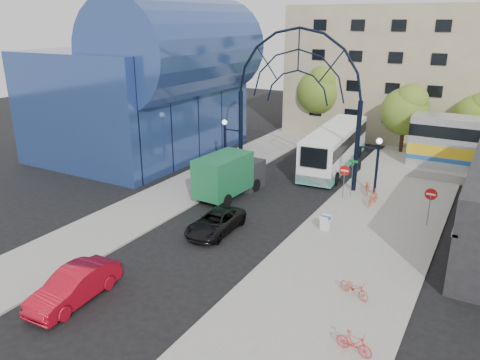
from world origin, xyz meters
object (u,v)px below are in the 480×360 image
Objects in this scene: gateway_arch at (298,75)px; black_suv at (215,222)px; tree_north_c at (478,115)px; tree_north_b at (321,89)px; street_name_sign at (352,170)px; city_bus at (335,147)px; green_truck at (230,175)px; red_sedan at (74,286)px; sandwich_board at (325,221)px; bike_near_b at (373,197)px; do_not_enter_sign at (430,198)px; stop_sign at (344,174)px; bike_far_a at (354,288)px; bike_far_b at (354,343)px; tree_north_a at (407,109)px; bike_near_a at (368,186)px.

black_suv is (-0.31, -11.41, -7.90)m from gateway_arch.
tree_north_b is at bearing 172.88° from tree_north_c.
city_bus is at bearing 118.15° from street_name_sign.
red_sedan is at bearing -83.03° from green_truck.
black_suv is (-5.91, -3.38, -0.09)m from sandwich_board.
do_not_enter_sign is at bearing -18.27° from bike_near_b.
bike_near_b is (7.37, 9.24, -0.00)m from black_suv.
do_not_enter_sign is 1.39× the size of bike_near_b.
bike_far_a is (4.54, -12.28, -1.43)m from stop_sign.
city_bus is at bearing -141.06° from tree_north_c.
black_suv is at bearing -146.78° from do_not_enter_sign.
bike_far_b is at bearing -73.59° from city_bus.
bike_near_b is at bearing 21.97° from bike_far_b.
green_truck is (-8.97, -17.33, -2.96)m from tree_north_a.
street_name_sign is (5.20, -1.40, -6.43)m from gateway_arch.
tree_north_a is 0.53× the size of city_bus.
tree_north_b reaches higher than do_not_enter_sign.
city_bus reaches higher than bike_far_a.
bike_near_b is at bearing -17.03° from gateway_arch.
bike_far_b is (-0.49, -14.25, -1.39)m from do_not_enter_sign.
bike_near_b is 16.45m from bike_far_b.
sandwich_board is at bearing -91.50° from tree_north_a.
tree_north_b reaches higher than black_suv.
street_name_sign is 2.24m from bike_near_a.
red_sedan is (-3.57, -26.41, -1.07)m from city_bus.
bike_far_b is at bearing 9.49° from red_sedan.
do_not_enter_sign is at bearing -19.99° from gateway_arch.
bike_far_a is (4.14, -12.88, -1.57)m from street_name_sign.
tree_north_a is 1.08× the size of tree_north_c.
tree_north_c reaches higher than red_sedan.
gateway_arch is 8.37m from stop_sign.
gateway_arch is 2.82× the size of red_sedan.
green_truck is at bearing -117.81° from gateway_arch.
sandwich_board is 20.33m from tree_north_a.
stop_sign is at bearing 97.57° from sandwich_board.
do_not_enter_sign is 1.60× the size of bike_far_b.
tree_north_a reaches higher than red_sedan.
stop_sign is 6.51m from do_not_enter_sign.
do_not_enter_sign is at bearing 13.42° from bike_far_a.
bike_near_a is at bearing 66.02° from red_sedan.
city_bus is (-10.56, -8.53, -2.41)m from tree_north_c.
tree_north_a is 4.50× the size of bike_far_b.
red_sedan is 12.82m from bike_far_b.
red_sedan is at bearing -110.16° from street_name_sign.
do_not_enter_sign reaches higher than black_suv.
street_name_sign reaches higher than red_sedan.
green_truck reaches higher than stop_sign.
city_bus is 21.20m from bike_far_a.
city_bus is at bearing 113.63° from stop_sign.
tree_north_b reaches higher than stop_sign.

